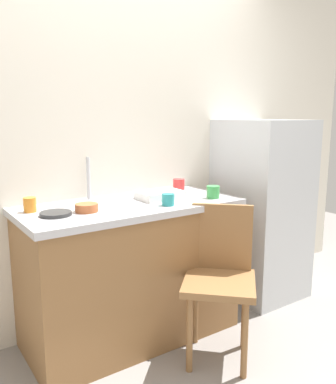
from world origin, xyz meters
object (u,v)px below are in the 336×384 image
refrigerator (261,209)px  hotplate (56,214)px  chair (220,274)px  dish_tray (160,195)px  terracotta_bowl (87,208)px  cup_teal (168,200)px  cup_red (179,186)px  cup_orange (30,205)px  cup_green (213,192)px

refrigerator → hotplate: size_ratio=8.10×
refrigerator → chair: bearing=-150.9°
dish_tray → refrigerator: bearing=-0.9°
hotplate → dish_tray: bearing=4.9°
chair → dish_tray: size_ratio=3.18×
terracotta_bowl → cup_teal: cup_teal is taller
terracotta_bowl → cup_teal: bearing=-15.2°
refrigerator → cup_teal: size_ratio=18.36×
cup_red → chair: bearing=-101.8°
terracotta_bowl → hotplate: 0.17m
hotplate → cup_orange: 0.19m
terracotta_bowl → cup_green: 0.84m
hotplate → cup_green: cup_green is taller
chair → cup_teal: cup_teal is taller
hotplate → cup_green: size_ratio=2.03×
chair → dish_tray: dish_tray is taller
cup_red → cup_teal: (-0.29, -0.29, -0.01)m
dish_tray → cup_red: cup_red is taller
refrigerator → cup_orange: 1.76m
chair → terracotta_bowl: 0.86m
refrigerator → cup_green: refrigerator is taller
dish_tray → cup_red: (0.22, 0.09, 0.02)m
cup_red → refrigerator: bearing=-8.4°
cup_green → chair: bearing=-122.9°
terracotta_bowl → refrigerator: bearing=2.2°
chair → hotplate: 0.99m
refrigerator → dish_tray: bearing=179.1°
hotplate → cup_red: size_ratio=1.74×
refrigerator → cup_green: bearing=-165.5°
terracotta_bowl → cup_teal: 0.48m
chair → terracotta_bowl: bearing=-168.0°
hotplate → cup_teal: 0.65m
cup_red → cup_orange: bearing=179.6°
refrigerator → cup_orange: bearing=176.3°
chair → hotplate: (-0.81, 0.42, 0.39)m
cup_green → cup_red: bearing=105.3°
cup_red → cup_green: bearing=-74.7°
chair → cup_teal: size_ratio=11.86×
dish_tray → cup_orange: 0.80m
dish_tray → hotplate: bearing=-175.1°
hotplate → cup_orange: bearing=118.9°
cup_red → cup_teal: bearing=-135.0°
terracotta_bowl → cup_orange: size_ratio=1.56×
refrigerator → cup_red: 0.77m
terracotta_bowl → cup_green: bearing=-7.6°
cup_orange → hotplate: bearing=-61.1°
chair → cup_green: (0.19, 0.30, 0.42)m
chair → cup_orange: bearing=-168.1°
dish_tray → cup_orange: (-0.80, 0.10, 0.02)m
refrigerator → terracotta_bowl: refrigerator is taller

